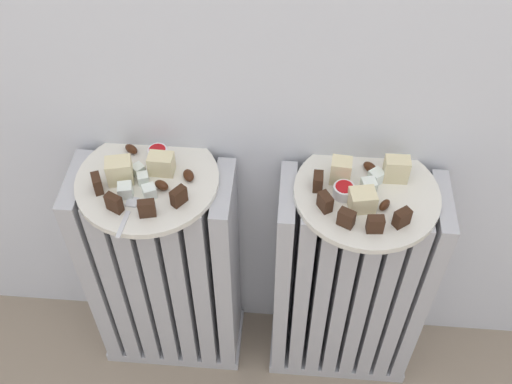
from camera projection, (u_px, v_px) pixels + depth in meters
radiator_left at (165, 274)px, 1.37m from camera, size 0.33×0.16×0.59m
radiator_right at (348, 286)px, 1.35m from camera, size 0.33×0.16×0.59m
plate_left at (147, 181)px, 1.14m from camera, size 0.27×0.27×0.01m
plate_right at (367, 193)px, 1.12m from camera, size 0.27×0.27×0.01m
dark_cake_slice_left_0 at (97, 183)px, 1.10m from camera, size 0.03×0.03×0.03m
dark_cake_slice_left_1 at (114, 203)px, 1.07m from camera, size 0.03×0.03×0.03m
dark_cake_slice_left_2 at (147, 208)px, 1.06m from camera, size 0.03×0.02×0.03m
dark_cake_slice_left_3 at (179, 196)px, 1.08m from camera, size 0.03×0.03×0.03m
marble_cake_slice_left_0 at (161, 164)px, 1.13m from camera, size 0.05×0.03×0.04m
marble_cake_slice_left_1 at (120, 171)px, 1.12m from camera, size 0.05×0.04×0.05m
turkish_delight_left_0 at (125, 190)px, 1.10m from camera, size 0.03×0.03×0.03m
turkish_delight_left_1 at (149, 191)px, 1.10m from camera, size 0.03×0.03×0.02m
turkish_delight_left_2 at (138, 170)px, 1.14m from camera, size 0.03×0.03×0.02m
turkish_delight_left_3 at (143, 178)px, 1.12m from camera, size 0.03×0.03×0.02m
medjool_date_left_0 at (131, 149)px, 1.18m from camera, size 0.03×0.03×0.02m
medjool_date_left_1 at (189, 175)px, 1.13m from camera, size 0.03×0.04×0.01m
medjool_date_left_2 at (162, 185)px, 1.11m from camera, size 0.03×0.03×0.02m
jam_bowl_left at (158, 153)px, 1.17m from camera, size 0.04×0.04×0.02m
dark_cake_slice_right_0 at (318, 182)px, 1.11m from camera, size 0.02×0.03×0.03m
dark_cake_slice_right_1 at (325, 202)px, 1.08m from camera, size 0.03×0.03×0.03m
dark_cake_slice_right_2 at (346, 218)px, 1.05m from camera, size 0.03×0.03×0.03m
dark_cake_slice_right_3 at (375, 224)px, 1.04m from camera, size 0.03×0.02×0.03m
dark_cake_slice_right_4 at (402, 218)px, 1.05m from camera, size 0.03×0.03×0.03m
marble_cake_slice_right_0 at (341, 171)px, 1.12m from camera, size 0.04×0.04×0.05m
marble_cake_slice_right_1 at (362, 200)px, 1.08m from camera, size 0.05×0.04×0.04m
marble_cake_slice_right_2 at (396, 169)px, 1.12m from camera, size 0.05×0.03×0.05m
turkish_delight_right_0 at (377, 176)px, 1.12m from camera, size 0.03×0.03×0.02m
turkish_delight_right_1 at (369, 186)px, 1.11m from camera, size 0.03×0.03×0.03m
medjool_date_right_0 at (385, 205)px, 1.08m from camera, size 0.03×0.03×0.02m
medjool_date_right_1 at (370, 167)px, 1.14m from camera, size 0.03×0.03×0.02m
jam_bowl_right at (344, 190)px, 1.10m from camera, size 0.04×0.04×0.02m
fork at (127, 214)px, 1.08m from camera, size 0.02×0.09×0.00m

